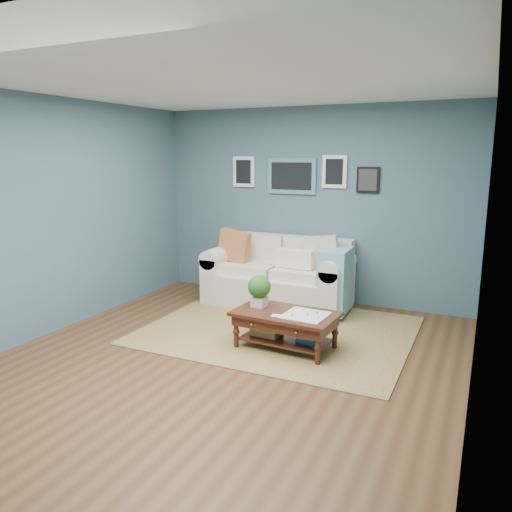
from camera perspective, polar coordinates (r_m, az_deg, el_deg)
The scene contains 4 objects.
room_shell at distance 4.84m, azimuth -3.24°, elevation 3.32°, with size 5.00×5.02×2.70m.
area_rug at distance 5.98m, azimuth 2.60°, elevation -8.45°, with size 3.02×2.41×0.01m, color brown.
loveseat at distance 6.86m, azimuth 3.26°, elevation -2.22°, with size 2.01×0.91×1.03m.
coffee_table at distance 5.39m, azimuth 2.87°, elevation -7.02°, with size 1.12×0.70×0.76m.
Camera 1 is at (2.28, -4.16, 2.05)m, focal length 35.00 mm.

